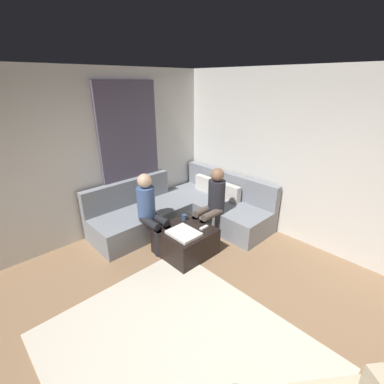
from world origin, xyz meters
TOP-DOWN VIEW (x-y plane):
  - ground_plane at (0.00, 0.00)m, footprint 6.00×6.00m
  - wall_back at (0.00, 2.94)m, footprint 6.00×0.12m
  - wall_left at (-2.94, 0.00)m, footprint 0.12×6.00m
  - curtain_panel at (-2.84, 1.30)m, footprint 0.06×1.10m
  - area_rug at (-0.20, 0.10)m, footprint 2.60×2.20m
  - sectional_couch at (-2.08, 1.88)m, footprint 2.10×2.55m
  - ottoman at (-1.40, 1.27)m, footprint 0.76×0.76m
  - folded_blanket at (-1.30, 1.15)m, footprint 0.44×0.36m
  - coffee_mug at (-1.62, 1.45)m, footprint 0.08×0.08m
  - game_remote at (-1.22, 1.49)m, footprint 0.05×0.15m
  - person_on_couch_back at (-1.46, 1.93)m, footprint 0.30×0.60m
  - person_on_couch_side at (-1.93, 1.02)m, footprint 0.60×0.30m

SIDE VIEW (x-z plane):
  - ground_plane at x=0.00m, z-range -0.10..0.00m
  - area_rug at x=-0.20m, z-range 0.00..0.01m
  - ottoman at x=-1.40m, z-range 0.00..0.42m
  - sectional_couch at x=-2.08m, z-range -0.15..0.72m
  - game_remote at x=-1.22m, z-range 0.42..0.44m
  - folded_blanket at x=-1.30m, z-range 0.42..0.46m
  - coffee_mug at x=-1.62m, z-range 0.42..0.52m
  - person_on_couch_back at x=-1.46m, z-range 0.06..1.26m
  - person_on_couch_side at x=-1.93m, z-range 0.06..1.26m
  - curtain_panel at x=-2.84m, z-range 0.00..2.50m
  - wall_back at x=0.00m, z-range 0.00..2.70m
  - wall_left at x=-2.94m, z-range 0.00..2.70m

